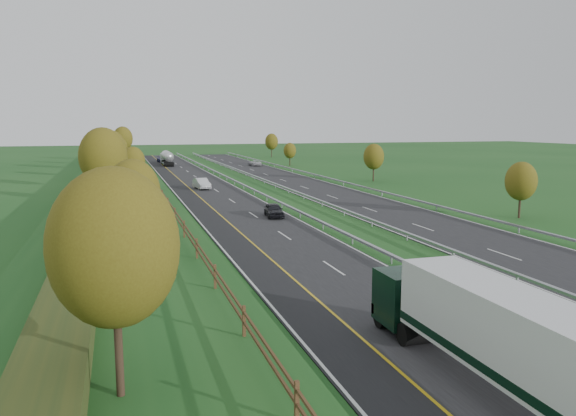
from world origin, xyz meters
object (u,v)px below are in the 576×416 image
car_dark_near (274,210)px  car_small_far (162,159)px  car_silver_mid (202,184)px  road_tanker (167,158)px  car_oncoming (255,163)px  box_lorry (506,340)px

car_dark_near → car_small_far: bearing=98.9°
car_dark_near → car_small_far: 91.92m
car_dark_near → car_small_far: size_ratio=0.80×
car_silver_mid → car_small_far: bearing=84.0°
road_tanker → car_dark_near: 81.47m
car_dark_near → car_oncoming: size_ratio=0.91×
car_dark_near → car_silver_mid: car_silver_mid is taller
box_lorry → car_oncoming: box_lorry is taller
car_silver_mid → car_small_far: car_silver_mid is taller
road_tanker → car_silver_mid: (0.73, -52.74, -1.00)m
road_tanker → car_dark_near: size_ratio=2.59×
car_silver_mid → car_oncoming: car_silver_mid is taller
box_lorry → car_silver_mid: 70.11m
car_silver_mid → car_oncoming: size_ratio=1.05×
box_lorry → car_oncoming: (18.43, 114.54, -1.63)m
car_small_far → car_oncoming: car_small_far is taller
car_silver_mid → box_lorry: bearing=-96.4°
car_small_far → car_oncoming: 27.55m
box_lorry → car_dark_near: size_ratio=3.76×
box_lorry → road_tanker: bearing=90.7°
car_dark_near → car_small_far: car_small_far is taller
road_tanker → car_small_far: bearing=91.8°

